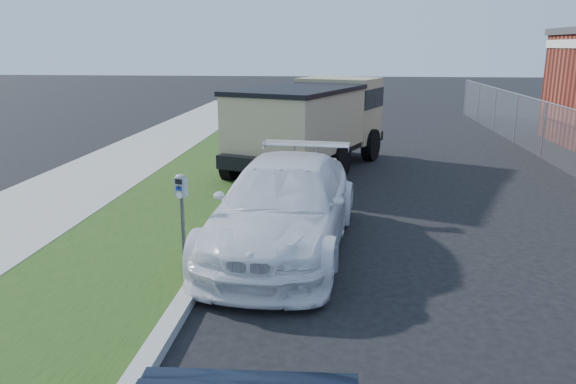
{
  "coord_description": "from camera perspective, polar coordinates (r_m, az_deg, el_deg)",
  "views": [
    {
      "loc": [
        -0.48,
        -8.64,
        3.52
      ],
      "look_at": [
        -1.4,
        1.0,
        1.0
      ],
      "focal_mm": 35.0,
      "sensor_mm": 36.0,
      "label": 1
    }
  ],
  "objects": [
    {
      "name": "ground",
      "position": [
        9.34,
        8.07,
        -7.71
      ],
      "size": [
        120.0,
        120.0,
        0.0
      ],
      "primitive_type": "plane",
      "color": "black",
      "rests_on": "ground"
    },
    {
      "name": "parking_meter",
      "position": [
        9.19,
        -10.76,
        -0.58
      ],
      "size": [
        0.23,
        0.18,
        1.41
      ],
      "rotation": [
        0.0,
        0.0,
        -0.32
      ],
      "color": "#3F4247",
      "rests_on": "ground"
    },
    {
      "name": "streetside",
      "position": [
        12.29,
        -19.28,
        -2.57
      ],
      "size": [
        6.12,
        50.0,
        0.15
      ],
      "color": "gray",
      "rests_on": "ground"
    },
    {
      "name": "white_wagon",
      "position": [
        9.9,
        -0.44,
        -1.41
      ],
      "size": [
        2.68,
        5.61,
        1.58
      ],
      "primitive_type": "imported",
      "rotation": [
        0.0,
        0.0,
        -0.09
      ],
      "color": "white",
      "rests_on": "ground"
    },
    {
      "name": "dump_truck",
      "position": [
        16.5,
        2.65,
        7.32
      ],
      "size": [
        4.53,
        6.9,
        2.55
      ],
      "rotation": [
        0.0,
        0.0,
        -0.37
      ],
      "color": "black",
      "rests_on": "ground"
    }
  ]
}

